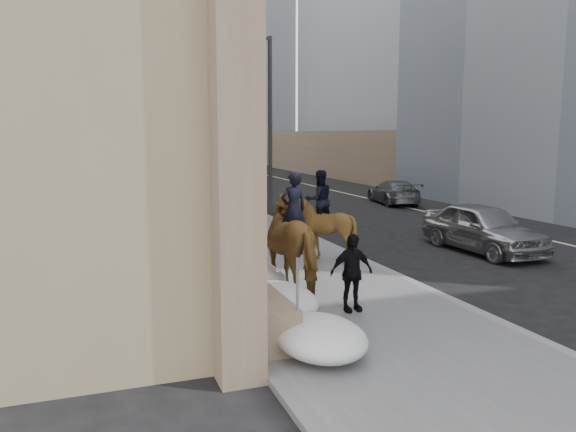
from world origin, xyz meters
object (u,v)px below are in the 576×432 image
(mounted_horse_right, at_px, (321,224))
(car_silver, at_px, (483,228))
(mounted_horse_left, at_px, (298,243))
(car_grey, at_px, (393,192))
(pedestrian, at_px, (351,272))

(mounted_horse_right, distance_m, car_silver, 5.63)
(car_silver, bearing_deg, mounted_horse_right, 177.39)
(mounted_horse_left, bearing_deg, car_grey, -131.83)
(mounted_horse_left, relative_size, car_grey, 0.64)
(mounted_horse_right, distance_m, pedestrian, 4.65)
(mounted_horse_right, height_order, car_silver, mounted_horse_right)
(mounted_horse_left, height_order, mounted_horse_right, mounted_horse_left)
(mounted_horse_right, distance_m, car_grey, 15.07)
(mounted_horse_left, xyz_separation_m, car_silver, (7.40, 2.83, -0.53))
(pedestrian, height_order, car_silver, pedestrian)
(pedestrian, bearing_deg, car_grey, 56.02)
(pedestrian, bearing_deg, mounted_horse_left, 109.12)
(mounted_horse_left, relative_size, pedestrian, 1.73)
(car_grey, bearing_deg, car_silver, 82.49)
(mounted_horse_right, xyz_separation_m, car_grey, (9.29, 11.85, -0.56))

